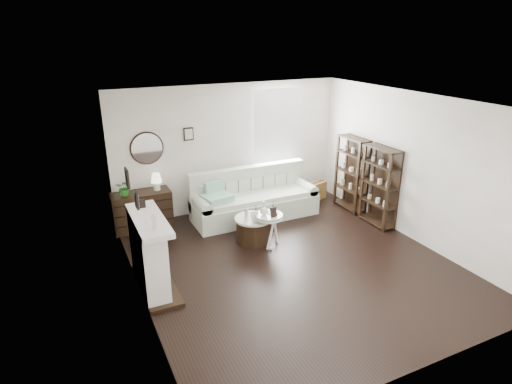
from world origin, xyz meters
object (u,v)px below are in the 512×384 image
sofa (253,201)px  dresser (142,210)px  drum_table (253,229)px  pedestal_table (269,217)px

sofa → dresser: bearing=170.2°
drum_table → pedestal_table: (0.19, -0.26, 0.32)m
dresser → pedestal_table: size_ratio=1.85×
dresser → drum_table: (1.74, -1.45, -0.14)m
dresser → drum_table: size_ratio=1.65×
dresser → drum_table: dresser is taller
dresser → sofa: bearing=-9.8°
pedestal_table → dresser: bearing=138.4°
drum_table → pedestal_table: pedestal_table is taller
dresser → pedestal_table: (1.93, -1.71, 0.18)m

